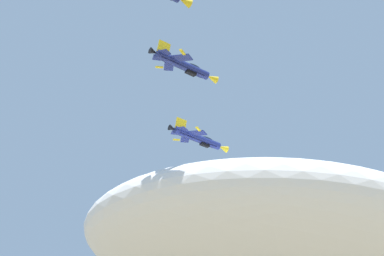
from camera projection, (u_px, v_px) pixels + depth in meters
name	position (u px, v px, depth m)	size (l,w,h in m)	color
cloud_near_formation	(283.00, 244.00, 127.36)	(89.42, 60.07, 22.51)	white
fighter_jet_lead	(211.00, 215.00, 161.04)	(15.38, 9.96, 4.53)	navy
fighter_jet_left_wing	(199.00, 185.00, 144.71)	(15.38, 9.63, 4.98)	navy
fighter_jet_right_wing	(198.00, 139.00, 129.11)	(15.38, 9.94, 4.56)	navy
fighter_jet_left_outer	(184.00, 65.00, 113.27)	(15.38, 9.80, 4.78)	navy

